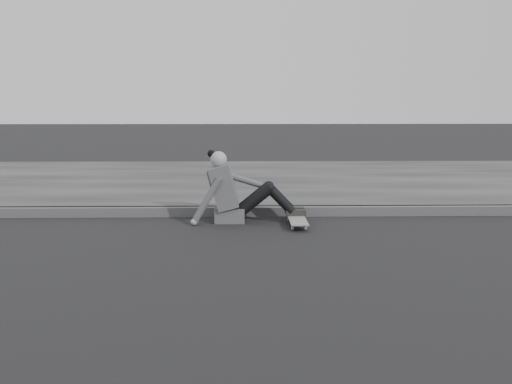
% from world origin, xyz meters
% --- Properties ---
extents(curb, '(24.00, 0.16, 0.12)m').
position_xyz_m(curb, '(0.00, 2.58, 0.06)').
color(curb, '#484848').
rests_on(curb, ground).
extents(sidewalk, '(24.00, 6.00, 0.12)m').
position_xyz_m(sidewalk, '(0.00, 5.60, 0.06)').
color(sidewalk, '#363636').
rests_on(sidewalk, ground).
extents(skateboard, '(0.20, 0.78, 0.09)m').
position_xyz_m(skateboard, '(-1.85, 1.97, 0.07)').
color(skateboard, gray).
rests_on(skateboard, ground).
extents(seated_woman, '(1.38, 0.46, 0.88)m').
position_xyz_m(seated_woman, '(-2.58, 2.22, 0.36)').
color(seated_woman, '#4E4E51').
rests_on(seated_woman, ground).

